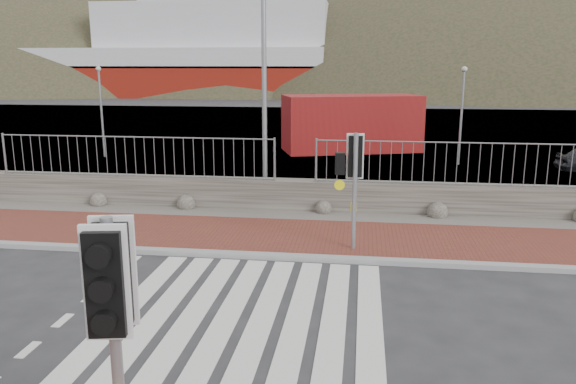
# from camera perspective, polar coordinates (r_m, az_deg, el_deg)

# --- Properties ---
(ground) EXTENTS (220.00, 220.00, 0.00)m
(ground) POSITION_cam_1_polar(r_m,az_deg,el_deg) (9.75, -4.43, -12.65)
(ground) COLOR #28282B
(ground) RESTS_ON ground
(sidewalk_far) EXTENTS (40.00, 3.00, 0.08)m
(sidewalk_far) POSITION_cam_1_polar(r_m,az_deg,el_deg) (13.87, -0.59, -4.58)
(sidewalk_far) COLOR brown
(sidewalk_far) RESTS_ON ground
(kerb_far) EXTENTS (40.00, 0.25, 0.12)m
(kerb_far) POSITION_cam_1_polar(r_m,az_deg,el_deg) (12.46, -1.57, -6.58)
(kerb_far) COLOR gray
(kerb_far) RESTS_ON ground
(zebra_crossing) EXTENTS (4.62, 5.60, 0.01)m
(zebra_crossing) POSITION_cam_1_polar(r_m,az_deg,el_deg) (9.75, -4.43, -12.62)
(zebra_crossing) COLOR silver
(zebra_crossing) RESTS_ON ground
(gravel_strip) EXTENTS (40.00, 1.50, 0.06)m
(gravel_strip) POSITION_cam_1_polar(r_m,az_deg,el_deg) (15.78, 0.45, -2.46)
(gravel_strip) COLOR #59544C
(gravel_strip) RESTS_ON ground
(stone_wall) EXTENTS (40.00, 0.60, 0.90)m
(stone_wall) POSITION_cam_1_polar(r_m,az_deg,el_deg) (16.44, 0.79, -0.32)
(stone_wall) COLOR #464039
(stone_wall) RESTS_ON ground
(railing) EXTENTS (18.07, 0.07, 1.22)m
(railing) POSITION_cam_1_polar(r_m,az_deg,el_deg) (16.04, 0.75, 4.33)
(railing) COLOR gray
(railing) RESTS_ON stone_wall
(quay) EXTENTS (120.00, 40.00, 0.50)m
(quay) POSITION_cam_1_polar(r_m,az_deg,el_deg) (36.79, 4.62, 6.24)
(quay) COLOR #4C4C4F
(quay) RESTS_ON ground
(water) EXTENTS (220.00, 50.00, 0.05)m
(water) POSITION_cam_1_polar(r_m,az_deg,el_deg) (71.65, 6.14, 9.39)
(water) COLOR #3F4C54
(water) RESTS_ON ground
(ferry) EXTENTS (50.00, 16.00, 20.00)m
(ferry) POSITION_cam_1_polar(r_m,az_deg,el_deg) (80.98, -11.88, 13.38)
(ferry) COLOR maroon
(ferry) RESTS_ON ground
(hills_backdrop) EXTENTS (254.00, 90.00, 100.00)m
(hills_backdrop) POSITION_cam_1_polar(r_m,az_deg,el_deg) (100.39, 10.08, -3.14)
(hills_backdrop) COLOR #292F1C
(hills_backdrop) RESTS_ON ground
(traffic_signal_near) EXTENTS (0.45, 0.32, 2.87)m
(traffic_signal_near) POSITION_cam_1_polar(r_m,az_deg,el_deg) (5.49, -17.41, -10.54)
(traffic_signal_near) COLOR gray
(traffic_signal_near) RESTS_ON ground
(traffic_signal_far) EXTENTS (0.66, 0.27, 2.72)m
(traffic_signal_far) POSITION_cam_1_polar(r_m,az_deg,el_deg) (12.54, 6.68, 2.56)
(traffic_signal_far) COLOR gray
(traffic_signal_far) RESTS_ON ground
(streetlight) EXTENTS (1.77, 0.56, 8.43)m
(streetlight) POSITION_cam_1_polar(r_m,az_deg,el_deg) (16.97, -1.97, 14.69)
(streetlight) COLOR gray
(streetlight) RESTS_ON ground
(shipping_container) EXTENTS (7.08, 4.60, 2.73)m
(shipping_container) POSITION_cam_1_polar(r_m,az_deg,el_deg) (28.06, 6.44, 6.96)
(shipping_container) COLOR maroon
(shipping_container) RESTS_ON ground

